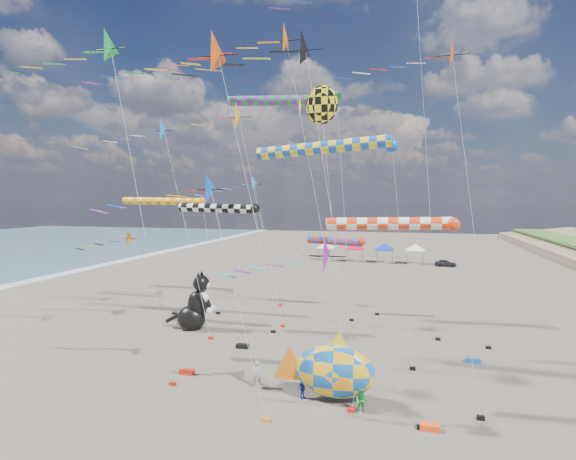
% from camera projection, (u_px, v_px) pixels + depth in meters
% --- Properties ---
extents(ground, '(260.00, 260.00, 0.00)m').
position_uv_depth(ground, '(222.00, 454.00, 19.01)').
color(ground, brown).
rests_on(ground, ground).
extents(delta_kite_0, '(13.62, 2.53, 21.56)m').
position_uv_depth(delta_kite_0, '(292.00, 51.00, 27.92)').
color(delta_kite_0, black).
rests_on(delta_kite_0, ground).
extents(delta_kite_1, '(11.49, 2.53, 19.07)m').
position_uv_depth(delta_kite_1, '(234.00, 118.00, 37.65)').
color(delta_kite_1, orange).
rests_on(delta_kite_1, ground).
extents(delta_kite_2, '(9.92, 1.78, 12.23)m').
position_uv_depth(delta_kite_2, '(181.00, 196.00, 22.09)').
color(delta_kite_2, blue).
rests_on(delta_kite_2, ground).
extents(delta_kite_3, '(10.36, 2.57, 22.43)m').
position_uv_depth(delta_kite_3, '(452.00, 55.00, 31.60)').
color(delta_kite_3, '#F2450D').
rests_on(delta_kite_3, ground).
extents(delta_kite_4, '(8.96, 2.00, 9.15)m').
position_uv_depth(delta_kite_4, '(333.00, 260.00, 21.56)').
color(delta_kite_4, '#7E1C8F').
rests_on(delta_kite_4, ground).
extents(delta_kite_5, '(9.97, 1.66, 7.86)m').
position_uv_depth(delta_kite_5, '(124.00, 242.00, 42.84)').
color(delta_kite_5, orange).
rests_on(delta_kite_5, ground).
extents(delta_kite_6, '(12.89, 2.14, 20.60)m').
position_uv_depth(delta_kite_6, '(82.00, 54.00, 26.04)').
color(delta_kite_6, '#109033').
rests_on(delta_kite_6, ground).
extents(delta_kite_7, '(11.75, 2.13, 17.37)m').
position_uv_depth(delta_kite_7, '(150.00, 132.00, 34.69)').
color(delta_kite_7, blue).
rests_on(delta_kite_7, ground).
extents(delta_kite_8, '(11.80, 2.16, 22.17)m').
position_uv_depth(delta_kite_8, '(281.00, 44.00, 28.94)').
color(delta_kite_8, '#E16301').
rests_on(delta_kite_8, ground).
extents(delta_kite_9, '(13.50, 2.89, 21.24)m').
position_uv_depth(delta_kite_9, '(215.00, 52.00, 26.75)').
color(delta_kite_9, '#CC420D').
rests_on(delta_kite_9, ground).
extents(delta_kite_11, '(9.21, 1.92, 13.34)m').
position_uv_depth(delta_kite_11, '(243.00, 186.00, 45.19)').
color(delta_kite_11, '#1E7ED2').
rests_on(delta_kite_11, ground).
extents(windsock_0, '(7.84, 0.67, 9.89)m').
position_uv_depth(windsock_0, '(395.00, 225.00, 22.35)').
color(windsock_0, red).
rests_on(windsock_0, ground).
extents(windsock_1, '(8.19, 0.75, 10.39)m').
position_uv_depth(windsock_1, '(222.00, 209.00, 36.58)').
color(windsock_1, black).
rests_on(windsock_1, ground).
extents(windsock_2, '(11.51, 0.96, 20.01)m').
position_uv_depth(windsock_2, '(287.00, 101.00, 39.82)').
color(windsock_2, '#178334').
rests_on(windsock_2, ground).
extents(windsock_3, '(10.49, 0.87, 14.51)m').
position_uv_depth(windsock_3, '(329.00, 148.00, 28.73)').
color(windsock_3, blue).
rests_on(windsock_3, ground).
extents(windsock_4, '(9.95, 0.74, 10.94)m').
position_uv_depth(windsock_4, '(166.00, 202.00, 42.66)').
color(windsock_4, orange).
rests_on(windsock_4, ground).
extents(windsock_5, '(6.77, 0.73, 7.16)m').
position_uv_depth(windsock_5, '(338.00, 242.00, 42.14)').
color(windsock_5, red).
rests_on(windsock_5, ground).
extents(angelfish_kite, '(3.74, 3.02, 18.51)m').
position_uv_depth(angelfish_kite, '(319.00, 107.00, 30.61)').
color(angelfish_kite, yellow).
rests_on(angelfish_kite, ground).
extents(cat_inflatable, '(3.75, 2.13, 4.86)m').
position_uv_depth(cat_inflatable, '(194.00, 300.00, 37.01)').
color(cat_inflatable, black).
rests_on(cat_inflatable, ground).
extents(fish_inflatable, '(5.71, 2.13, 3.83)m').
position_uv_depth(fish_inflatable, '(334.00, 371.00, 23.85)').
color(fish_inflatable, blue).
rests_on(fish_inflatable, ground).
extents(person_adult, '(0.68, 0.64, 1.56)m').
position_uv_depth(person_adult, '(258.00, 375.00, 25.60)').
color(person_adult, gray).
rests_on(person_adult, ground).
extents(child_green, '(0.69, 0.59, 1.26)m').
position_uv_depth(child_green, '(361.00, 401.00, 22.63)').
color(child_green, '#1E8639').
rests_on(child_green, ground).
extents(child_blue, '(0.60, 0.73, 1.17)m').
position_uv_depth(child_blue, '(302.00, 388.00, 24.25)').
color(child_blue, navy).
rests_on(child_blue, ground).
extents(kite_bag_0, '(0.90, 0.44, 0.30)m').
position_uv_depth(kite_bag_0, '(473.00, 360.00, 29.59)').
color(kite_bag_0, blue).
rests_on(kite_bag_0, ground).
extents(kite_bag_1, '(0.90, 0.44, 0.30)m').
position_uv_depth(kite_bag_1, '(243.00, 346.00, 32.44)').
color(kite_bag_1, black).
rests_on(kite_bag_1, ground).
extents(kite_bag_2, '(0.90, 0.44, 0.30)m').
position_uv_depth(kite_bag_2, '(430.00, 427.00, 20.93)').
color(kite_bag_2, '#FF4C15').
rests_on(kite_bag_2, ground).
extents(kite_bag_3, '(0.90, 0.44, 0.30)m').
position_uv_depth(kite_bag_3, '(187.00, 372.00, 27.63)').
color(kite_bag_3, red).
rests_on(kite_bag_3, ground).
extents(tent_row, '(19.20, 4.20, 3.80)m').
position_uv_depth(tent_row, '(370.00, 244.00, 76.30)').
color(tent_row, white).
rests_on(tent_row, ground).
extents(parked_car, '(3.34, 1.43, 1.13)m').
position_uv_depth(parked_car, '(446.00, 263.00, 71.47)').
color(parked_car, '#26262D').
rests_on(parked_car, ground).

